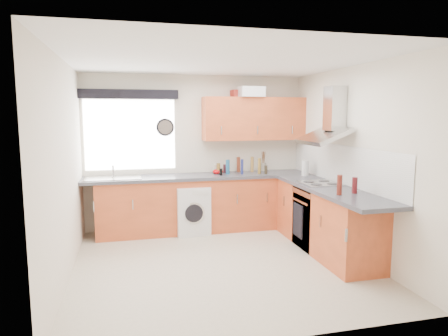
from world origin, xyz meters
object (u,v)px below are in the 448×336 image
object	(u,v)px
oven	(319,218)
washing_machine	(191,209)
upper_cabinets	(254,119)
extractor_hood	(329,122)

from	to	relation	value
oven	washing_machine	xyz separation A→B (m)	(-1.65, 1.10, -0.05)
washing_machine	upper_cabinets	bearing A→B (deg)	7.51
oven	extractor_hood	distance (m)	1.35
oven	extractor_hood	bearing A→B (deg)	-0.00
extractor_hood	upper_cabinets	world-z (taller)	upper_cabinets
upper_cabinets	washing_machine	bearing A→B (deg)	-168.44
washing_machine	oven	bearing A→B (deg)	-37.74
oven	upper_cabinets	distance (m)	1.99
extractor_hood	washing_machine	distance (m)	2.49
extractor_hood	upper_cabinets	size ratio (longest dim) A/B	0.46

